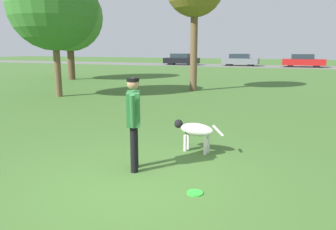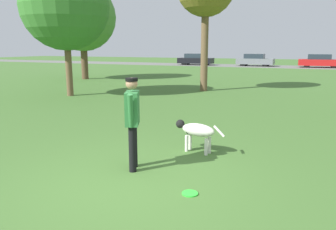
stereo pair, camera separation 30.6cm
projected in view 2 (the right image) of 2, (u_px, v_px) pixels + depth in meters
ground_plane at (130, 183)px, 5.31m from camera, size 120.00×120.00×0.00m
far_road_strip at (288, 67)px, 36.66m from camera, size 120.00×6.00×0.01m
person at (132, 116)px, 5.74m from camera, size 0.38×0.68×1.65m
dog at (196, 131)px, 6.82m from camera, size 1.13×0.39×0.65m
frisbee at (190, 193)px, 4.92m from camera, size 0.25×0.25×0.02m
tree_far_left at (82, 17)px, 21.88m from camera, size 4.49×4.49×6.38m
tree_near_left at (65, 6)px, 14.14m from camera, size 3.81×3.81×5.82m
parked_car_black at (195, 59)px, 40.48m from camera, size 4.27×1.84×1.40m
parked_car_grey at (255, 60)px, 38.08m from camera, size 4.24×1.92×1.41m
parked_car_red at (320, 61)px, 35.23m from camera, size 4.48×1.95×1.43m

